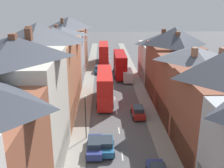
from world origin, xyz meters
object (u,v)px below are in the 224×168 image
(double_decker_bus_mid_street, at_px, (120,64))
(delivery_van, at_px, (127,75))
(car_parked_right_a, at_px, (99,69))
(street_lamp, at_px, (86,115))
(car_near_silver, at_px, (138,111))
(double_decker_bus_far_approaching, at_px, (105,86))
(car_mid_black, at_px, (95,146))
(double_decker_bus_lead, at_px, (104,53))
(car_near_blue, at_px, (106,145))

(double_decker_bus_mid_street, xyz_separation_m, delivery_van, (1.31, -4.11, -1.48))
(car_parked_right_a, xyz_separation_m, street_lamp, (-1.15, -31.37, 2.39))
(car_near_silver, bearing_deg, double_decker_bus_far_approaching, 128.83)
(street_lamp, bearing_deg, car_mid_black, -70.28)
(double_decker_bus_lead, relative_size, car_near_blue, 2.66)
(car_parked_right_a, distance_m, car_mid_black, 34.57)
(double_decker_bus_lead, bearing_deg, car_parked_right_a, -97.33)
(double_decker_bus_lead, distance_m, delivery_van, 18.17)
(double_decker_bus_lead, xyz_separation_m, delivery_van, (4.91, -17.44, -1.48))
(street_lamp, bearing_deg, double_decker_bus_mid_street, 77.86)
(car_near_silver, height_order, delivery_van, delivery_van)
(car_near_blue, bearing_deg, car_near_silver, 62.08)
(street_lamp, bearing_deg, car_near_blue, -51.16)
(double_decker_bus_far_approaching, distance_m, street_lamp, 12.55)
(double_decker_bus_mid_street, height_order, car_near_silver, double_decker_bus_mid_street)
(double_decker_bus_far_approaching, xyz_separation_m, car_parked_right_a, (-1.29, 19.06, -1.96))
(double_decker_bus_lead, relative_size, car_near_silver, 2.54)
(double_decker_bus_lead, distance_m, car_mid_black, 44.68)
(double_decker_bus_mid_street, distance_m, car_near_silver, 22.00)
(street_lamp, bearing_deg, car_parked_right_a, 87.90)
(double_decker_bus_far_approaching, relative_size, car_near_silver, 2.54)
(car_near_blue, distance_m, street_lamp, 4.60)
(car_mid_black, distance_m, street_lamp, 4.16)
(delivery_van, bearing_deg, car_near_silver, -90.00)
(car_parked_right_a, bearing_deg, double_decker_bus_far_approaching, -86.13)
(car_near_silver, relative_size, car_parked_right_a, 0.94)
(double_decker_bus_mid_street, distance_m, double_decker_bus_far_approaching, 16.18)
(double_decker_bus_mid_street, bearing_deg, car_near_silver, -86.58)
(double_decker_bus_far_approaching, bearing_deg, car_mid_black, -94.76)
(street_lamp, bearing_deg, double_decker_bus_lead, 86.63)
(car_near_blue, distance_m, car_mid_black, 1.31)
(double_decker_bus_lead, xyz_separation_m, car_mid_black, (-1.29, -44.61, -1.96))
(double_decker_bus_lead, xyz_separation_m, double_decker_bus_mid_street, (3.60, -13.33, 0.00))
(double_decker_bus_lead, bearing_deg, double_decker_bus_far_approaching, -90.00)
(double_decker_bus_lead, distance_m, double_decker_bus_mid_street, 13.81)
(double_decker_bus_mid_street, bearing_deg, delivery_van, -72.32)
(car_near_silver, xyz_separation_m, car_mid_black, (-6.20, -9.41, 0.03))
(double_decker_bus_far_approaching, bearing_deg, street_lamp, -101.22)
(double_decker_bus_lead, height_order, double_decker_bus_far_approaching, same)
(car_parked_right_a, bearing_deg, car_near_blue, -87.84)
(car_near_silver, bearing_deg, delivery_van, 90.00)
(car_near_silver, relative_size, car_mid_black, 0.93)
(double_decker_bus_far_approaching, relative_size, car_mid_black, 2.37)
(double_decker_bus_far_approaching, distance_m, car_near_silver, 8.08)
(car_parked_right_a, bearing_deg, car_near_silver, -76.16)
(double_decker_bus_mid_street, height_order, street_lamp, street_lamp)
(double_decker_bus_lead, bearing_deg, double_decker_bus_mid_street, -74.89)
(car_near_blue, height_order, car_near_silver, car_near_silver)
(double_decker_bus_mid_street, height_order, car_near_blue, double_decker_bus_mid_street)
(double_decker_bus_lead, height_order, car_near_silver, double_decker_bus_lead)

